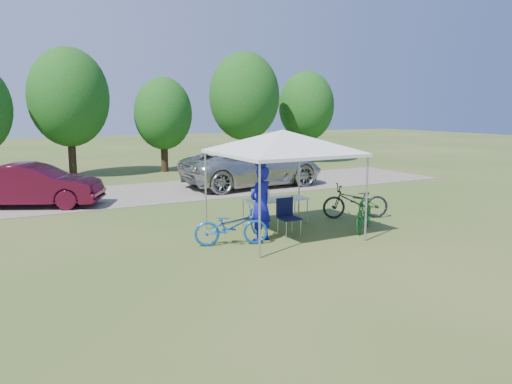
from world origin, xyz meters
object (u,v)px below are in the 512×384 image
Objects in this scene: cooler at (260,195)px; sedan at (34,185)px; folding_chair at (287,213)px; minivan at (253,166)px; bike_dark at (356,201)px; folding_table at (275,200)px; cyclist at (261,204)px; bike_green at (364,212)px; bike_blue at (231,226)px.

cooler is 8.01m from sedan.
folding_chair is 8.98m from sedan.
folding_chair is 0.16× the size of minivan.
sedan reaches higher than bike_dark.
folding_table is 0.98× the size of cyclist.
folding_chair is 2.16m from bike_green.
bike_green is at bearing -43.18° from folding_table.
sedan is at bearing 128.98° from folding_chair.
sedan is (-3.73, 7.35, 0.27)m from bike_blue.
folding_table is at bearing -75.39° from bike_dark.
minivan is at bearing -137.54° from cyclist.
cooler reaches higher than bike_blue.
cyclist is at bearing -118.80° from cooler.
sedan is (-8.49, -0.41, -0.12)m from minivan.
cooler is at bearing 180.00° from folding_table.
folding_table is 4.26× the size of cooler.
folding_table is 0.42× the size of sedan.
minivan reaches higher than sedan.
cyclist is at bearing -70.05° from bike_blue.
folding_table is 2.59m from bike_dark.
folding_chair is at bearing -117.27° from sedan.
minivan reaches higher than bike_dark.
cyclist is 3.04m from bike_green.
folding_chair is 0.99m from cyclist.
cyclist is 1.12× the size of bike_green.
bike_blue is (-0.82, -0.02, -0.47)m from cyclist.
cooler is at bearing -113.58° from sedan.
bike_blue is at bearing 146.82° from minivan.
minivan reaches higher than folding_table.
folding_chair is at bearing -52.75° from bike_dark.
cyclist is 0.43× the size of sedan.
cyclist is at bearing -52.96° from bike_dark.
bike_blue is 9.12m from minivan.
bike_blue is at bearing -55.09° from bike_dark.
folding_table is 1.03× the size of bike_blue.
sedan is at bearing 133.55° from folding_table.
folding_chair is 1.73m from bike_blue.
bike_blue is 0.29× the size of minivan.
bike_dark is 0.33× the size of minivan.
folding_chair is 1.16m from cooler.
cooler is at bearing -73.95° from bike_dark.
bike_green reaches higher than folding_chair.
cooler is 0.26× the size of bike_green.
bike_green is (2.98, -0.38, -0.43)m from cyclist.
cyclist is at bearing -134.48° from bike_green.
cooler is 3.08m from bike_dark.
minivan is (3.94, 7.75, -0.08)m from cyclist.
folding_chair is 0.57× the size of bike_green.
folding_table is 0.52m from cooler.
sedan is at bearing 45.78° from bike_blue.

